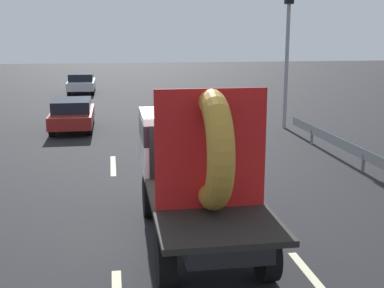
{
  "coord_description": "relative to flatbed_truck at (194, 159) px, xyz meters",
  "views": [
    {
      "loc": [
        -1.25,
        -9.89,
        4.08
      ],
      "look_at": [
        0.37,
        0.23,
        1.8
      ],
      "focal_mm": 47.27,
      "sensor_mm": 36.0,
      "label": 1
    }
  ],
  "objects": [
    {
      "name": "oncoming_car",
      "position": [
        -3.62,
        25.46,
        -0.84
      ],
      "size": [
        1.77,
        4.12,
        1.34
      ],
      "color": "black",
      "rests_on": "ground_plane"
    },
    {
      "name": "lane_dash_right_near",
      "position": [
        1.64,
        -2.59,
        -1.55
      ],
      "size": [
        0.16,
        2.4,
        0.01
      ],
      "primitive_type": "cube",
      "rotation": [
        0.0,
        0.0,
        1.57
      ],
      "color": "beige",
      "rests_on": "ground_plane"
    },
    {
      "name": "traffic_light",
      "position": [
        5.77,
        10.89,
        2.41
      ],
      "size": [
        0.42,
        0.36,
        6.12
      ],
      "color": "gray",
      "rests_on": "ground_plane"
    },
    {
      "name": "lane_dash_left_far",
      "position": [
        -1.64,
        5.61,
        -1.55
      ],
      "size": [
        0.16,
        2.42,
        0.01
      ],
      "primitive_type": "cube",
      "rotation": [
        0.0,
        0.0,
        1.57
      ],
      "color": "beige",
      "rests_on": "ground_plane"
    },
    {
      "name": "distant_sedan",
      "position": [
        -3.29,
        11.89,
        -0.85
      ],
      "size": [
        1.72,
        4.01,
        1.31
      ],
      "color": "black",
      "rests_on": "ground_plane"
    },
    {
      "name": "lane_dash_right_far",
      "position": [
        1.64,
        5.41,
        -1.55
      ],
      "size": [
        0.16,
        2.48,
        0.01
      ],
      "primitive_type": "cube",
      "rotation": [
        0.0,
        0.0,
        1.57
      ],
      "color": "beige",
      "rests_on": "ground_plane"
    },
    {
      "name": "ground_plane",
      "position": [
        -0.37,
        0.05,
        -1.56
      ],
      "size": [
        120.0,
        120.0,
        0.0
      ],
      "primitive_type": "plane",
      "color": "black"
    },
    {
      "name": "flatbed_truck",
      "position": [
        0.0,
        0.0,
        0.0
      ],
      "size": [
        2.02,
        5.26,
        3.18
      ],
      "color": "black",
      "rests_on": "ground_plane"
    }
  ]
}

